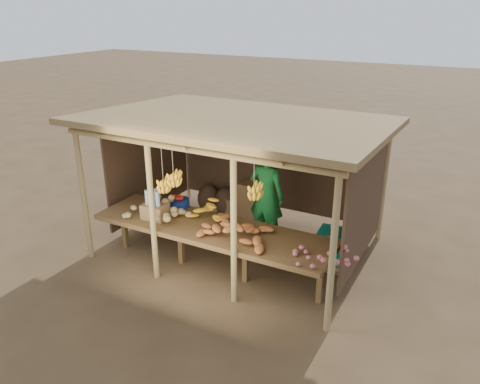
% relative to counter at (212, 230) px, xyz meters
% --- Properties ---
extents(ground, '(60.00, 60.00, 0.00)m').
position_rel_counter_xyz_m(ground, '(-0.00, 0.95, -0.74)').
color(ground, brown).
rests_on(ground, ground).
extents(stall_structure, '(4.70, 3.50, 2.43)m').
position_rel_counter_xyz_m(stall_structure, '(0.02, 0.98, 1.18)').
color(stall_structure, '#A18753').
rests_on(stall_structure, ground).
extents(counter, '(3.90, 1.05, 0.80)m').
position_rel_counter_xyz_m(counter, '(0.00, 0.00, 0.00)').
color(counter, brown).
rests_on(counter, ground).
extents(potato_heap, '(1.11, 0.73, 0.37)m').
position_rel_counter_xyz_m(potato_heap, '(-1.00, -0.11, 0.25)').
color(potato_heap, tan).
rests_on(potato_heap, counter).
extents(sweet_potato_heap, '(1.21, 0.85, 0.36)m').
position_rel_counter_xyz_m(sweet_potato_heap, '(0.47, -0.08, 0.24)').
color(sweet_potato_heap, '#AD602C').
rests_on(sweet_potato_heap, counter).
extents(onion_heap, '(0.96, 0.71, 0.36)m').
position_rel_counter_xyz_m(onion_heap, '(1.90, -0.23, 0.24)').
color(onion_heap, '#C45F62').
rests_on(onion_heap, counter).
extents(banana_pile, '(0.65, 0.41, 0.35)m').
position_rel_counter_xyz_m(banana_pile, '(-0.15, 0.17, 0.24)').
color(banana_pile, gold).
rests_on(banana_pile, counter).
extents(tomato_basin, '(0.37, 0.37, 0.20)m').
position_rel_counter_xyz_m(tomato_basin, '(-0.91, 0.42, 0.14)').
color(tomato_basin, navy).
rests_on(tomato_basin, counter).
extents(bottle_box, '(0.41, 0.34, 0.49)m').
position_rel_counter_xyz_m(bottle_box, '(-0.97, -0.14, 0.25)').
color(bottle_box, olive).
rests_on(bottle_box, counter).
extents(vendor, '(0.68, 0.46, 1.81)m').
position_rel_counter_xyz_m(vendor, '(0.33, 1.33, 0.16)').
color(vendor, '#1A772F').
rests_on(vendor, ground).
extents(tarp_crate, '(0.70, 0.61, 0.79)m').
position_rel_counter_xyz_m(tarp_crate, '(1.72, 1.08, -0.41)').
color(tarp_crate, brown).
rests_on(tarp_crate, ground).
extents(carton_stack, '(1.01, 0.45, 0.71)m').
position_rel_counter_xyz_m(carton_stack, '(-0.54, 2.15, -0.43)').
color(carton_stack, olive).
rests_on(carton_stack, ground).
extents(burlap_sacks, '(0.88, 0.46, 0.62)m').
position_rel_counter_xyz_m(burlap_sacks, '(-1.18, 2.15, -0.47)').
color(burlap_sacks, '#4E3524').
rests_on(burlap_sacks, ground).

